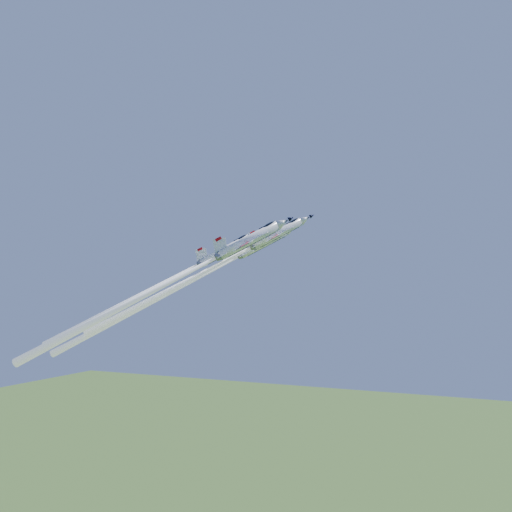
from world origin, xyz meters
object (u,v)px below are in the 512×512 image
at_px(jet_left, 179,287).
at_px(jet_right, 158,288).
at_px(jet_lead, 203,272).
at_px(jet_slot, 157,286).

relative_size(jet_left, jet_right, 0.97).
bearing_deg(jet_right, jet_left, 171.72).
bearing_deg(jet_lead, jet_left, -139.02).
height_order(jet_left, jet_right, jet_left).
xyz_separation_m(jet_lead, jet_left, (-8.95, 4.58, -3.19)).
bearing_deg(jet_left, jet_slot, -19.57).
relative_size(jet_lead, jet_slot, 1.04).
bearing_deg(jet_slot, jet_right, 14.68).
xyz_separation_m(jet_left, jet_slot, (0.38, -9.30, 0.22)).
bearing_deg(jet_left, jet_lead, 40.98).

